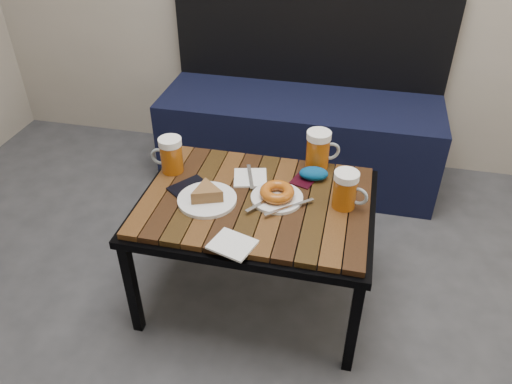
% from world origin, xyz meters
% --- Properties ---
extents(bench, '(1.40, 0.50, 0.95)m').
position_xyz_m(bench, '(-0.22, 1.76, 0.27)').
color(bench, black).
rests_on(bench, ground).
extents(cafe_table, '(0.84, 0.62, 0.47)m').
position_xyz_m(cafe_table, '(-0.25, 0.86, 0.43)').
color(cafe_table, black).
rests_on(cafe_table, ground).
extents(beer_mug_left, '(0.13, 0.09, 0.14)m').
position_xyz_m(beer_mug_left, '(-0.60, 0.96, 0.54)').
color(beer_mug_left, '#A24E0D').
rests_on(beer_mug_left, cafe_table).
extents(beer_mug_centre, '(0.14, 0.12, 0.15)m').
position_xyz_m(beer_mug_centre, '(-0.06, 1.12, 0.55)').
color(beer_mug_centre, '#A24E0D').
rests_on(beer_mug_centre, cafe_table).
extents(beer_mug_right, '(0.13, 0.10, 0.14)m').
position_xyz_m(beer_mug_right, '(0.06, 0.88, 0.54)').
color(beer_mug_right, '#A24E0D').
rests_on(beer_mug_right, cafe_table).
extents(plate_pie, '(0.21, 0.21, 0.06)m').
position_xyz_m(plate_pie, '(-0.41, 0.80, 0.50)').
color(plate_pie, white).
rests_on(plate_pie, cafe_table).
extents(plate_bagel, '(0.22, 0.21, 0.05)m').
position_xyz_m(plate_bagel, '(-0.17, 0.87, 0.49)').
color(plate_bagel, white).
rests_on(plate_bagel, cafe_table).
extents(napkin_left, '(0.15, 0.16, 0.01)m').
position_xyz_m(napkin_left, '(-0.29, 0.97, 0.48)').
color(napkin_left, white).
rests_on(napkin_left, cafe_table).
extents(napkin_right, '(0.16, 0.15, 0.01)m').
position_xyz_m(napkin_right, '(-0.26, 0.60, 0.48)').
color(napkin_right, white).
rests_on(napkin_right, cafe_table).
extents(passport_navy, '(0.16, 0.17, 0.01)m').
position_xyz_m(passport_navy, '(-0.50, 0.86, 0.48)').
color(passport_navy, black).
rests_on(passport_navy, cafe_table).
extents(passport_burgundy, '(0.11, 0.13, 0.01)m').
position_xyz_m(passport_burgundy, '(-0.09, 1.01, 0.47)').
color(passport_burgundy, black).
rests_on(passport_burgundy, cafe_table).
extents(knit_pouch, '(0.12, 0.08, 0.05)m').
position_xyz_m(knit_pouch, '(-0.06, 1.02, 0.50)').
color(knit_pouch, navy).
rests_on(knit_pouch, cafe_table).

